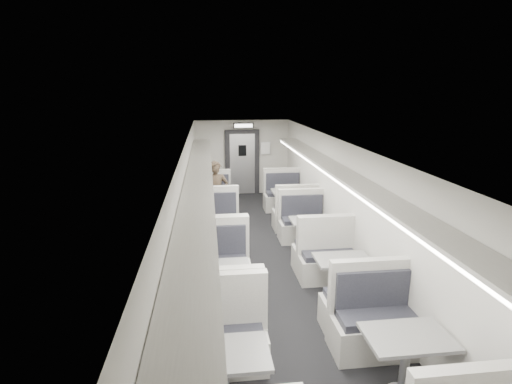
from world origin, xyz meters
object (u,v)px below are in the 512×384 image
object	(u,v)px
booth_left_c	(218,292)
booth_left_b	(215,238)
exit_sign	(243,126)
booth_right_c	(342,279)
booth_right_b	(312,236)
booth_left_a	(213,205)
booth_right_a	(289,204)
booth_right_d	(405,366)
passenger	(216,194)
vestibule_door	(242,163)

from	to	relation	value
booth_left_c	booth_left_b	bearing A→B (deg)	90.00
exit_sign	booth_right_c	bearing A→B (deg)	-81.25
booth_right_b	booth_right_c	bearing A→B (deg)	-90.00
booth_left_a	booth_right_a	distance (m)	2.01
booth_left_a	booth_right_a	size ratio (longest dim) A/B	0.97
booth_left_b	exit_sign	world-z (taller)	exit_sign
booth_left_b	booth_left_c	xyz separation A→B (m)	(0.00, -2.26, 0.00)
booth_left_c	booth_right_d	world-z (taller)	booth_left_c
booth_right_c	exit_sign	world-z (taller)	exit_sign
booth_right_b	booth_left_b	bearing A→B (deg)	176.80
booth_right_a	passenger	xyz separation A→B (m)	(-1.92, -0.38, 0.44)
booth_left_a	booth_right_b	bearing A→B (deg)	-52.03
booth_right_c	passenger	distance (m)	4.39
booth_right_b	passenger	size ratio (longest dim) A/B	1.31
booth_left_a	booth_left_b	size ratio (longest dim) A/B	0.92
booth_right_a	booth_left_c	bearing A→B (deg)	-113.87
booth_right_c	exit_sign	bearing A→B (deg)	98.75
passenger	booth_right_c	bearing A→B (deg)	-68.08
booth_left_b	booth_right_a	world-z (taller)	booth_left_b
booth_left_c	booth_right_a	size ratio (longest dim) A/B	1.06
booth_right_d	vestibule_door	bearing A→B (deg)	96.27
booth_left_b	booth_right_a	size ratio (longest dim) A/B	1.05
booth_left_c	booth_left_a	bearing A→B (deg)	90.00
booth_right_a	vestibule_door	size ratio (longest dim) A/B	1.05
booth_left_c	vestibule_door	bearing A→B (deg)	82.10
booth_left_a	booth_left_b	distance (m)	2.45
booth_left_c	passenger	size ratio (longest dim) A/B	1.41
booth_right_a	booth_right_b	bearing A→B (deg)	-90.00
booth_left_a	exit_sign	bearing A→B (deg)	63.48
booth_left_a	booth_right_c	bearing A→B (deg)	-66.00
booth_left_a	passenger	bearing A→B (deg)	-81.58
exit_sign	booth_right_d	bearing A→B (deg)	-83.38
booth_right_c	vestibule_door	xyz separation A→B (m)	(-1.00, 6.98, 0.65)
booth_right_b	vestibule_door	size ratio (longest dim) A/B	1.04
booth_right_a	booth_right_b	xyz separation A→B (m)	(0.00, -2.37, -0.00)
booth_right_c	vestibule_door	world-z (taller)	vestibule_door
booth_right_b	booth_right_d	distance (m)	4.04
booth_left_b	exit_sign	bearing A→B (deg)	77.35
booth_left_c	vestibule_door	distance (m)	7.30
booth_left_b	passenger	distance (m)	1.93
booth_right_c	booth_left_c	bearing A→B (deg)	-173.78
booth_right_a	passenger	world-z (taller)	passenger
booth_right_c	booth_right_b	bearing A→B (deg)	90.00
vestibule_door	booth_right_b	bearing A→B (deg)	-78.81
booth_right_a	booth_right_d	bearing A→B (deg)	-90.00
booth_right_c	vestibule_door	distance (m)	7.09
booth_left_b	booth_right_b	size ratio (longest dim) A/B	1.07
booth_right_b	vestibule_door	world-z (taller)	vestibule_door
booth_right_c	booth_right_d	distance (m)	2.11
booth_right_a	exit_sign	bearing A→B (deg)	114.49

